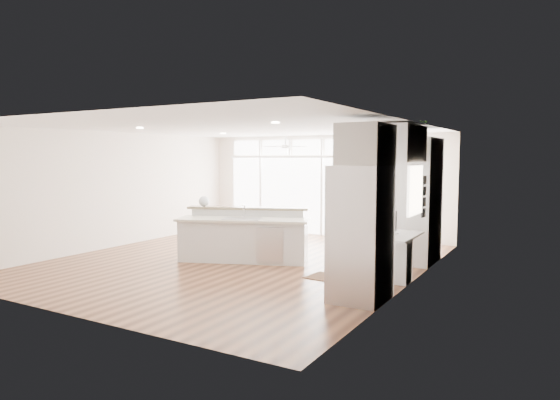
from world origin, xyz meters
The scene contains 24 objects.
floor centered at (0.00, 0.00, -0.01)m, with size 7.00×8.00×0.02m, color #492716.
ceiling centered at (0.00, 0.00, 2.70)m, with size 7.00×8.00×0.02m, color white.
wall_back centered at (0.00, 4.00, 1.35)m, with size 7.00×0.04×2.70m, color silver.
wall_front centered at (0.00, -4.00, 1.35)m, with size 7.00×0.04×2.70m, color silver.
wall_left centered at (-3.50, 0.00, 1.35)m, with size 0.04×8.00×2.70m, color silver.
wall_right centered at (3.50, 0.00, 1.35)m, with size 0.04×8.00×2.70m, color silver.
glass_wall centered at (0.00, 3.94, 1.05)m, with size 5.80×0.06×2.08m, color white.
transom_row centered at (0.00, 3.94, 2.38)m, with size 5.90×0.06×0.40m, color white.
desk_window centered at (3.46, 0.30, 1.55)m, with size 0.04×0.85×0.85m, color white.
ceiling_fan centered at (-0.50, 2.80, 2.48)m, with size 1.16×1.16×0.32m, color white.
recessed_lights centered at (0.00, 0.20, 2.68)m, with size 3.40×3.00×0.02m, color white.
oven_cabinet centered at (3.17, 1.80, 1.25)m, with size 0.64×1.20×2.50m, color silver.
desk_nook centered at (3.13, 0.30, 0.38)m, with size 0.72×1.30×0.76m, color silver.
upper_cabinets centered at (3.17, 0.30, 2.35)m, with size 0.64×1.30×0.64m, color silver.
refrigerator centered at (3.11, -1.35, 1.00)m, with size 0.76×0.90×2.00m, color #BCBBC0.
fridge_cabinet centered at (3.17, -1.35, 2.30)m, with size 0.64×0.90×0.60m, color silver.
framed_photos centered at (3.46, 0.92, 1.40)m, with size 0.06×0.22×0.80m, color black.
kitchen_island centered at (0.05, 0.07, 0.53)m, with size 2.69×1.01×1.07m, color silver.
rug centered at (2.19, -0.35, 0.01)m, with size 0.82×0.59×0.01m, color #321C0F.
office_chair centered at (2.34, 0.82, 0.44)m, with size 0.46×0.43×0.89m, color black.
fishbowl centered at (-0.98, 0.10, 1.18)m, with size 0.22×0.22×0.22m, color silver.
monitor centered at (3.05, 0.30, 0.97)m, with size 0.08×0.50×0.41m, color black.
keyboard centered at (2.88, 0.30, 0.77)m, with size 0.13×0.35×0.02m, color silver.
potted_plant centered at (3.17, 1.80, 2.63)m, with size 0.30×0.33×0.26m, color #305625.
Camera 1 is at (5.71, -8.25, 2.13)m, focal length 32.00 mm.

